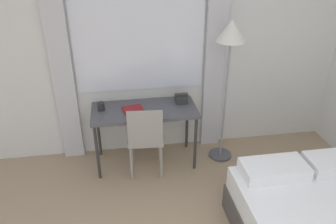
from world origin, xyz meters
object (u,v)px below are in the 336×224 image
telephone (181,98)px  book (133,109)px  standing_lamp (230,45)px  desk (144,114)px  mug (101,106)px  desk_chair (145,136)px

telephone → book: bearing=-167.9°
standing_lamp → telephone: standing_lamp is taller
standing_lamp → book: (-1.09, 0.02, -0.71)m
desk → mug: bearing=174.8°
telephone → mug: size_ratio=1.66×
desk → book: 0.15m
desk → desk_chair: size_ratio=1.36×
telephone → mug: telephone is taller
desk → desk_chair: bearing=-94.1°
desk → mug: (-0.49, 0.04, 0.11)m
desk_chair → book: size_ratio=3.56×
desk_chair → standing_lamp: bearing=15.8°
desk → mug: 0.50m
desk_chair → telephone: 0.64m
desk_chair → standing_lamp: (0.97, 0.19, 0.94)m
desk → book: book is taller
mug → desk_chair: bearing=-30.2°
desk_chair → book: (-0.11, 0.21, 0.23)m
desk → mug: size_ratio=12.67×
standing_lamp → mug: bearing=176.8°
desk_chair → book: desk_chair is taller
standing_lamp → telephone: (-0.50, 0.14, -0.67)m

